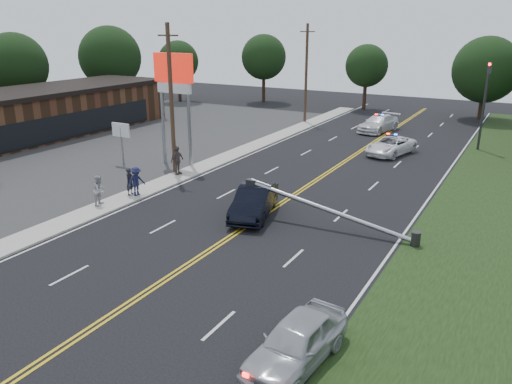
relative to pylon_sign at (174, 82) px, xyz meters
The scene contains 25 objects.
ground 18.50m from the pylon_sign, 53.13° to the right, with size 120.00×120.00×0.00m, color black.
parking_lot 11.92m from the pylon_sign, 157.17° to the right, with size 25.00×60.00×0.01m, color #2D2D2D.
sidewalk 7.46m from the pylon_sign, 62.30° to the right, with size 1.80×70.00×0.12m, color #ACA79B.
centerline_yellow 12.73m from the pylon_sign, 20.85° to the right, with size 0.36×80.00×0.00m, color gold.
pharmacy_building 17.90m from the pylon_sign, behind, with size 8.40×30.40×4.30m.
pylon_sign is the anchor object (origin of this frame).
small_sign 5.45m from the pylon_sign, 150.26° to the right, with size 1.60×0.14×3.10m.
traffic_signal 24.75m from the pylon_sign, 40.39° to the left, with size 0.28×0.41×7.05m.
fallen_streetlight 16.66m from the pylon_sign, 22.22° to the right, with size 9.36×0.44×1.91m.
utility_pole_mid 2.55m from the pylon_sign, 56.98° to the right, with size 1.60×0.28×10.00m.
utility_pole_far 20.06m from the pylon_sign, 86.28° to the left, with size 1.60×0.28×10.00m.
tree_2 27.35m from the pylon_sign, 166.03° to the left, with size 6.82×6.82×9.17m.
tree_3 30.50m from the pylon_sign, 143.11° to the left, with size 7.57×7.57×9.82m.
tree_4 32.42m from the pylon_sign, 127.37° to the left, with size 5.33×5.33×7.96m.
tree_5 32.36m from the pylon_sign, 107.29° to the left, with size 5.81×5.81×8.75m.
tree_6 31.60m from the pylon_sign, 82.54° to the left, with size 5.01×5.01×7.73m.
tree_7 35.53m from the pylon_sign, 61.02° to the left, with size 6.97×6.97×8.80m.
crashed_sedan 12.98m from the pylon_sign, 32.05° to the right, with size 1.72×4.94×1.63m, color black.
waiting_sedan 24.50m from the pylon_sign, 43.55° to the right, with size 1.74×4.33×1.48m, color #ACAFB4.
emergency_a 17.63m from the pylon_sign, 39.94° to the left, with size 2.32×5.04×1.40m, color white.
emergency_b 22.02m from the pylon_sign, 63.80° to the left, with size 2.21×5.44×1.58m, color silver.
bystander_a 9.02m from the pylon_sign, 74.27° to the right, with size 0.61×0.40×1.66m, color #212228.
bystander_b 10.75m from the pylon_sign, 79.32° to the right, with size 0.84×0.65×1.72m, color #A0A0A4.
bystander_c 9.04m from the pylon_sign, 70.85° to the right, with size 1.13×0.65×1.76m, color #191D40.
bystander_d 5.73m from the pylon_sign, 52.46° to the right, with size 1.15×0.48×1.96m, color #554844.
Camera 1 is at (12.09, -14.28, 9.83)m, focal length 35.00 mm.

